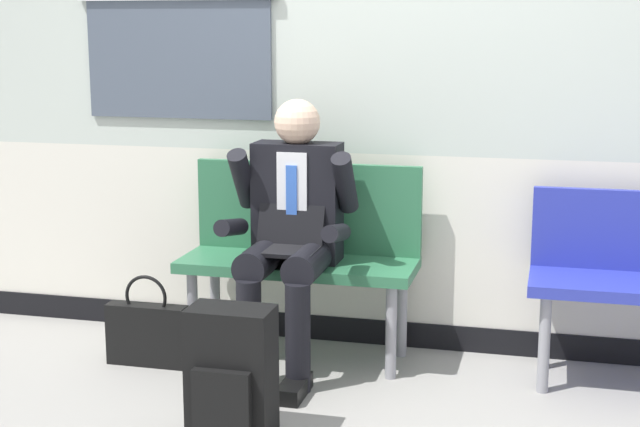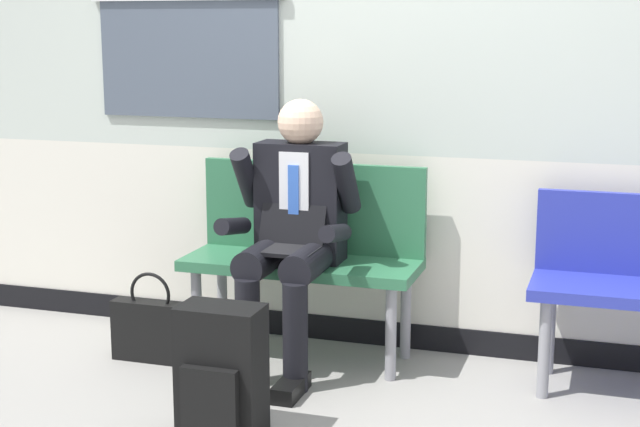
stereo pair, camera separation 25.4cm
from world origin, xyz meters
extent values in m
plane|color=gray|center=(0.00, 0.00, 0.00)|extent=(18.00, 18.00, 0.00)
cube|color=silver|center=(0.00, 0.73, 0.54)|extent=(6.52, 0.12, 0.83)
cube|color=black|center=(0.00, 0.73, 0.06)|extent=(6.52, 0.14, 0.13)
cube|color=#2D6B47|center=(-0.31, 0.38, 0.46)|extent=(1.10, 0.42, 0.05)
cube|color=#2D6B47|center=(-0.31, 0.56, 0.70)|extent=(1.10, 0.04, 0.43)
cylinder|color=gray|center=(-0.79, 0.23, 0.22)|extent=(0.05, 0.05, 0.43)
cylinder|color=gray|center=(-0.79, 0.53, 0.22)|extent=(0.05, 0.05, 0.43)
cylinder|color=gray|center=(0.16, 0.23, 0.22)|extent=(0.05, 0.05, 0.43)
cylinder|color=gray|center=(0.16, 0.53, 0.22)|extent=(0.05, 0.05, 0.43)
cylinder|color=gray|center=(0.82, 0.23, 0.22)|extent=(0.05, 0.05, 0.43)
cylinder|color=gray|center=(0.82, 0.53, 0.22)|extent=(0.05, 0.05, 0.43)
cylinder|color=black|center=(-0.42, 0.17, 0.53)|extent=(0.15, 0.40, 0.15)
cylinder|color=black|center=(-0.42, -0.02, 0.24)|extent=(0.11, 0.11, 0.48)
cube|color=black|center=(-0.42, -0.08, 0.04)|extent=(0.10, 0.26, 0.07)
cylinder|color=black|center=(-0.20, 0.17, 0.53)|extent=(0.15, 0.40, 0.15)
cylinder|color=black|center=(-0.20, -0.02, 0.24)|extent=(0.11, 0.11, 0.48)
cube|color=black|center=(-0.20, -0.08, 0.04)|extent=(0.10, 0.26, 0.07)
cube|color=black|center=(-0.31, 0.38, 0.76)|extent=(0.40, 0.18, 0.55)
cube|color=silver|center=(-0.31, 0.29, 0.81)|extent=(0.14, 0.01, 0.38)
cube|color=blue|center=(-0.31, 0.28, 0.78)|extent=(0.05, 0.01, 0.33)
sphere|color=beige|center=(-0.31, 0.38, 1.13)|extent=(0.21, 0.21, 0.21)
cylinder|color=black|center=(-0.55, 0.31, 0.87)|extent=(0.09, 0.25, 0.30)
cylinder|color=black|center=(-0.55, 0.14, 0.68)|extent=(0.08, 0.27, 0.12)
cylinder|color=black|center=(-0.07, 0.31, 0.87)|extent=(0.09, 0.25, 0.30)
cylinder|color=black|center=(-0.07, 0.14, 0.68)|extent=(0.08, 0.27, 0.12)
cube|color=black|center=(-0.31, 0.14, 0.58)|extent=(0.31, 0.22, 0.02)
cube|color=black|center=(-0.31, 0.27, 0.69)|extent=(0.31, 0.08, 0.21)
cube|color=black|center=(-0.32, -0.53, 0.26)|extent=(0.32, 0.19, 0.52)
cube|color=black|center=(-0.32, -0.65, 0.18)|extent=(0.22, 0.04, 0.26)
cube|color=black|center=(-0.97, 0.12, 0.14)|extent=(0.38, 0.09, 0.29)
torus|color=black|center=(-0.97, 0.12, 0.33)|extent=(0.21, 0.02, 0.21)
camera|label=1|loc=(0.83, -3.74, 1.56)|focal=52.97mm
camera|label=2|loc=(1.08, -3.67, 1.56)|focal=52.97mm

